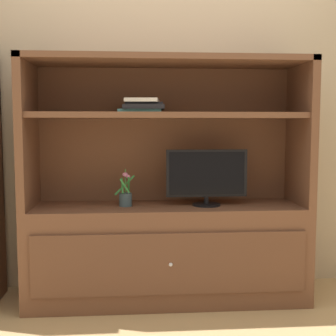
# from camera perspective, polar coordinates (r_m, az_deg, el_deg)

# --- Properties ---
(ground_plane) EXTENTS (8.00, 8.00, 0.00)m
(ground_plane) POSITION_cam_1_polar(r_m,az_deg,el_deg) (2.73, 0.60, -19.50)
(ground_plane) COLOR tan
(painted_rear_wall) EXTENTS (6.00, 0.10, 2.80)m
(painted_rear_wall) POSITION_cam_1_polar(r_m,az_deg,el_deg) (3.23, -0.55, 9.89)
(painted_rear_wall) COLOR tan
(painted_rear_wall) RESTS_ON ground_plane
(media_console) EXTENTS (1.81, 0.51, 1.58)m
(media_console) POSITION_cam_1_polar(r_m,az_deg,el_deg) (2.95, -0.08, -7.37)
(media_console) COLOR brown
(media_console) RESTS_ON ground_plane
(tv_monitor) EXTENTS (0.53, 0.18, 0.37)m
(tv_monitor) POSITION_cam_1_polar(r_m,az_deg,el_deg) (2.89, 4.98, -1.02)
(tv_monitor) COLOR black
(tv_monitor) RESTS_ON media_console
(potted_plant) EXTENTS (0.13, 0.12, 0.24)m
(potted_plant) POSITION_cam_1_polar(r_m,az_deg,el_deg) (2.89, -5.46, -3.70)
(potted_plant) COLOR #384C56
(potted_plant) RESTS_ON media_console
(magazine_stack) EXTENTS (0.30, 0.33, 0.09)m
(magazine_stack) POSITION_cam_1_polar(r_m,az_deg,el_deg) (2.87, -3.25, 7.93)
(magazine_stack) COLOR teal
(magazine_stack) RESTS_ON media_console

